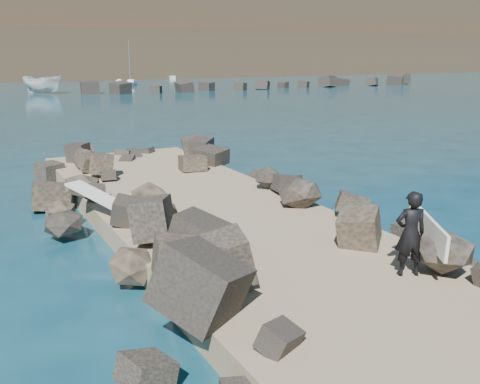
# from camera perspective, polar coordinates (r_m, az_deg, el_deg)

# --- Properties ---
(ground) EXTENTS (800.00, 800.00, 0.00)m
(ground) POSITION_cam_1_polar(r_m,az_deg,el_deg) (14.90, -1.82, -4.74)
(ground) COLOR #0F384C
(ground) RESTS_ON ground
(jetty) EXTENTS (6.00, 26.00, 0.60)m
(jetty) POSITION_cam_1_polar(r_m,az_deg,el_deg) (13.14, 2.07, -6.04)
(jetty) COLOR #8C7759
(jetty) RESTS_ON ground
(riprap_left) EXTENTS (2.60, 22.00, 1.00)m
(riprap_left) POSITION_cam_1_polar(r_m,az_deg,el_deg) (12.42, -10.85, -6.58)
(riprap_left) COLOR black
(riprap_left) RESTS_ON ground
(riprap_right) EXTENTS (2.60, 22.00, 1.00)m
(riprap_right) POSITION_cam_1_polar(r_m,az_deg,el_deg) (15.04, 10.71, -2.80)
(riprap_right) COLOR black
(riprap_right) RESTS_ON ground
(breakwater_secondary) EXTENTS (52.00, 4.00, 1.20)m
(breakwater_secondary) POSITION_cam_1_polar(r_m,az_deg,el_deg) (79.31, 3.28, 11.39)
(breakwater_secondary) COLOR black
(breakwater_secondary) RESTS_ON ground
(headland) EXTENTS (360.00, 140.00, 32.00)m
(headland) POSITION_cam_1_polar(r_m,az_deg,el_deg) (173.73, -23.84, 17.01)
(headland) COLOR #2D4919
(headland) RESTS_ON ground
(surfboard_resting) EXTENTS (1.44, 2.13, 0.07)m
(surfboard_resting) POSITION_cam_1_polar(r_m,az_deg,el_deg) (15.16, -14.94, -0.81)
(surfboard_resting) COLOR white
(surfboard_resting) RESTS_ON riprap_left
(boat_imported) EXTENTS (5.58, 6.19, 2.35)m
(boat_imported) POSITION_cam_1_polar(r_m,az_deg,el_deg) (73.76, -20.29, 10.74)
(boat_imported) COLOR silver
(boat_imported) RESTS_ON ground
(surfer_with_board) EXTENTS (1.34, 1.95, 1.74)m
(surfer_with_board) POSITION_cam_1_polar(r_m,az_deg,el_deg) (11.14, 17.95, -4.18)
(surfer_with_board) COLOR black
(surfer_with_board) RESTS_ON jetty
(sailboat_d) EXTENTS (3.73, 5.79, 7.16)m
(sailboat_d) POSITION_cam_1_polar(r_m,az_deg,el_deg) (88.69, -11.59, 11.29)
(sailboat_d) COLOR white
(sailboat_d) RESTS_ON ground
(sailboat_f) EXTENTS (1.62, 5.43, 6.63)m
(sailboat_f) POSITION_cam_1_polar(r_m,az_deg,el_deg) (112.11, -7.75, 12.07)
(sailboat_f) COLOR white
(sailboat_f) RESTS_ON ground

